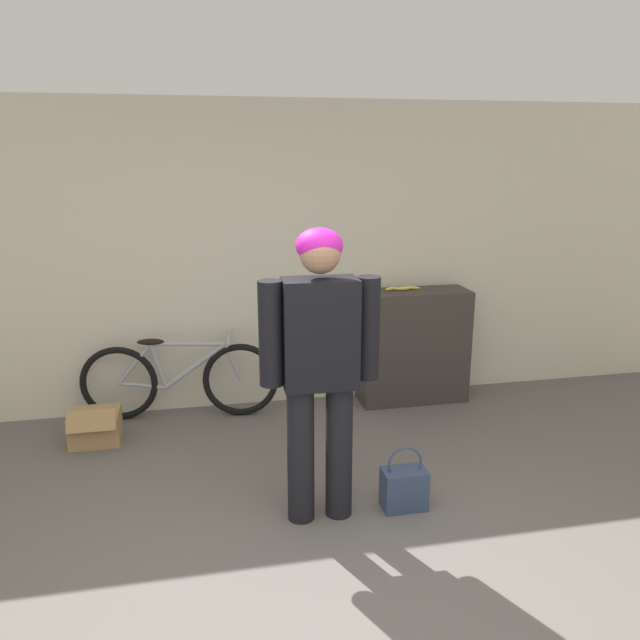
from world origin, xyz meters
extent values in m
cube|color=beige|center=(0.00, 2.96, 1.30)|extent=(8.00, 0.06, 2.60)
cube|color=white|center=(0.55, 2.93, 0.35)|extent=(0.08, 0.01, 0.12)
cube|color=#38332D|center=(1.37, 2.73, 0.50)|extent=(0.96, 0.37, 1.01)
cylinder|color=black|center=(0.06, 1.05, 0.43)|extent=(0.16, 0.16, 0.85)
cylinder|color=black|center=(0.29, 1.05, 0.43)|extent=(0.16, 0.16, 0.85)
cube|color=black|center=(0.18, 1.05, 1.17)|extent=(0.43, 0.24, 0.64)
cylinder|color=black|center=(-0.11, 1.05, 1.19)|extent=(0.14, 0.14, 0.61)
cylinder|color=black|center=(0.46, 1.05, 1.19)|extent=(0.14, 0.14, 0.61)
sphere|color=#A37556|center=(0.18, 1.05, 1.63)|extent=(0.23, 0.23, 0.23)
ellipsoid|color=#D11EAD|center=(0.18, 1.07, 1.67)|extent=(0.27, 0.24, 0.20)
torus|color=black|center=(-1.17, 2.80, 0.32)|extent=(0.64, 0.13, 0.64)
torus|color=black|center=(-0.17, 2.68, 0.32)|extent=(0.64, 0.13, 0.64)
cylinder|color=#999EA3|center=(-0.98, 2.77, 0.29)|extent=(0.39, 0.08, 0.08)
cylinder|color=#999EA3|center=(-1.03, 2.78, 0.49)|extent=(0.31, 0.07, 0.36)
cylinder|color=#999EA3|center=(-0.84, 2.76, 0.46)|extent=(0.14, 0.05, 0.39)
cylinder|color=#999EA3|center=(-0.54, 2.72, 0.45)|extent=(0.53, 0.10, 0.40)
cylinder|color=#999EA3|center=(-0.59, 2.73, 0.64)|extent=(0.60, 0.11, 0.05)
cylinder|color=#999EA3|center=(-0.23, 2.69, 0.48)|extent=(0.16, 0.05, 0.33)
cylinder|color=#999EA3|center=(-0.27, 2.69, 0.67)|extent=(0.07, 0.04, 0.08)
cylinder|color=#999EA3|center=(-0.25, 2.69, 0.70)|extent=(0.08, 0.46, 0.02)
ellipsoid|color=black|center=(-0.89, 2.76, 0.67)|extent=(0.23, 0.11, 0.05)
ellipsoid|color=#EAD64C|center=(1.26, 2.77, 1.02)|extent=(0.15, 0.03, 0.03)
ellipsoid|color=#EAD64C|center=(1.17, 2.78, 1.02)|extent=(0.13, 0.08, 0.03)
ellipsoid|color=#EAD64C|center=(1.36, 2.78, 1.02)|extent=(0.13, 0.08, 0.03)
sphere|color=brown|center=(1.11, 2.79, 1.02)|extent=(0.02, 0.02, 0.02)
cube|color=#334260|center=(0.71, 1.03, 0.13)|extent=(0.28, 0.17, 0.26)
torus|color=#334260|center=(0.71, 1.03, 0.31)|extent=(0.22, 0.02, 0.22)
cube|color=#A87F51|center=(-1.32, 2.39, 0.13)|extent=(0.37, 0.31, 0.25)
cube|color=#A87F51|center=(-1.32, 2.24, 0.24)|extent=(0.35, 0.11, 0.14)
camera|label=1|loc=(-0.51, -2.29, 2.17)|focal=35.00mm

